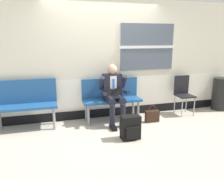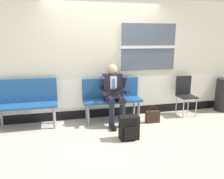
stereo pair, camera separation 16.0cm
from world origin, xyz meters
name	(u,v)px [view 1 (the left image)]	position (x,y,z in m)	size (l,w,h in m)	color
ground_plane	(112,129)	(0.00, 0.00, 0.00)	(18.00, 18.00, 0.00)	#B2A899
station_wall	(103,61)	(0.01, 0.79, 1.29)	(6.67, 0.17, 2.60)	beige
bench_with_person	(111,96)	(0.12, 0.51, 0.54)	(1.25, 0.42, 0.92)	navy
bench_empty	(26,101)	(-1.63, 0.52, 0.56)	(1.19, 0.42, 0.98)	navy
person_seated	(114,93)	(0.12, 0.31, 0.66)	(0.57, 0.70, 1.24)	#1E1E2D
backpack	(131,128)	(0.19, -0.53, 0.21)	(0.34, 0.23, 0.43)	black
handbag	(152,116)	(0.93, 0.13, 0.13)	(0.30, 0.11, 0.38)	#331E14
folding_chair	(183,91)	(1.87, 0.46, 0.55)	(0.38, 0.38, 0.91)	black
trash_bin	(221,94)	(2.98, 0.49, 0.40)	(0.40, 0.40, 0.81)	black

